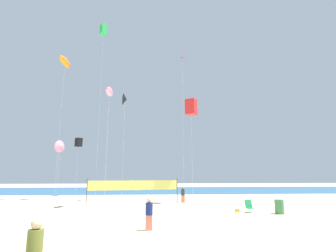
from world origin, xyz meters
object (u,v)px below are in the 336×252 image
at_px(kite_black_delta, 125,99).
at_px(kite_orange_inflatable, 65,62).
at_px(mother_figure, 34,251).
at_px(beach_handbag, 237,211).
at_px(beachgoer_charcoal_shirt, 183,194).
at_px(beachgoer_navy_shirt, 149,212).
at_px(volleyball_net, 134,186).
at_px(trash_barrel, 279,207).
at_px(kite_pink_inflatable, 109,92).
at_px(kite_black_box, 79,142).
at_px(kite_green_box, 104,30).
at_px(folding_beach_chair, 249,206).
at_px(kite_pink_delta, 61,146).
at_px(kite_red_box, 191,107).
at_px(kite_red_diamond, 182,61).

bearing_deg(kite_black_delta, kite_orange_inflatable, 167.87).
distance_m(mother_figure, beach_handbag, 15.30).
distance_m(beachgoer_charcoal_shirt, beach_handbag, 7.48).
height_order(beachgoer_navy_shirt, volleyball_net, volleyball_net).
relative_size(trash_barrel, volleyball_net, 0.12).
relative_size(kite_black_delta, kite_pink_inflatable, 1.09).
height_order(mother_figure, beachgoer_navy_shirt, mother_figure).
distance_m(beachgoer_charcoal_shirt, kite_black_box, 16.95).
relative_size(beachgoer_navy_shirt, kite_green_box, 0.08).
relative_size(folding_beach_chair, beach_handbag, 2.72).
height_order(folding_beach_chair, kite_pink_delta, kite_pink_delta).
bearing_deg(kite_green_box, kite_black_delta, -26.52).
distance_m(kite_black_delta, kite_red_box, 7.68).
height_order(mother_figure, kite_pink_inflatable, kite_pink_inflatable).
bearing_deg(beach_handbag, kite_pink_delta, 141.72).
relative_size(kite_orange_inflatable, kite_pink_delta, 2.36).
bearing_deg(volleyball_net, kite_black_box, 129.74).
xyz_separation_m(volleyball_net, kite_red_diamond, (5.41, 4.75, 15.13)).
xyz_separation_m(kite_black_box, kite_pink_inflatable, (5.87, -12.12, 3.26)).
height_order(kite_red_diamond, kite_green_box, kite_green_box).
height_order(beach_handbag, kite_black_delta, kite_black_delta).
height_order(kite_black_delta, kite_red_diamond, kite_red_diamond).
bearing_deg(trash_barrel, kite_red_diamond, 115.14).
relative_size(kite_green_box, kite_red_box, 2.03).
height_order(kite_orange_inflatable, kite_green_box, kite_green_box).
xyz_separation_m(kite_orange_inflatable, kite_pink_delta, (-1.15, 4.07, -9.75)).
distance_m(folding_beach_chair, kite_red_diamond, 19.79).
bearing_deg(folding_beach_chair, kite_pink_delta, 141.52).
relative_size(beachgoer_navy_shirt, beach_handbag, 4.97).
relative_size(kite_orange_inflatable, kite_black_box, 2.20).
distance_m(beach_handbag, kite_black_delta, 16.76).
bearing_deg(folding_beach_chair, kite_green_box, 141.36).
bearing_deg(beachgoer_navy_shirt, beachgoer_charcoal_shirt, -4.72).
distance_m(beachgoer_navy_shirt, kite_pink_inflatable, 13.64).
bearing_deg(kite_orange_inflatable, kite_pink_inflatable, -45.20).
bearing_deg(kite_pink_inflatable, beachgoer_charcoal_shirt, 23.95).
relative_size(beach_handbag, kite_black_box, 0.04).
distance_m(beachgoer_charcoal_shirt, kite_orange_inflatable, 20.74).
xyz_separation_m(beach_handbag, kite_green_box, (-12.48, 10.08, 20.27)).
xyz_separation_m(beachgoer_charcoal_shirt, kite_red_diamond, (0.59, 3.84, 15.95)).
bearing_deg(beach_handbag, beachgoer_charcoal_shirt, 115.31).
bearing_deg(folding_beach_chair, kite_pink_inflatable, 160.60).
xyz_separation_m(beachgoer_charcoal_shirt, trash_barrel, (5.97, -7.63, -0.33)).
distance_m(folding_beach_chair, volleyball_net, 10.74).
bearing_deg(beach_handbag, volleyball_net, 143.95).
xyz_separation_m(mother_figure, kite_red_diamond, (6.73, 22.68, 15.86)).
height_order(beachgoer_charcoal_shirt, kite_red_diamond, kite_red_diamond).
xyz_separation_m(kite_black_delta, kite_black_box, (-6.79, 7.13, -4.06)).
bearing_deg(kite_orange_inflatable, kite_black_delta, -12.13).
bearing_deg(kite_black_delta, kite_red_box, -19.61).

